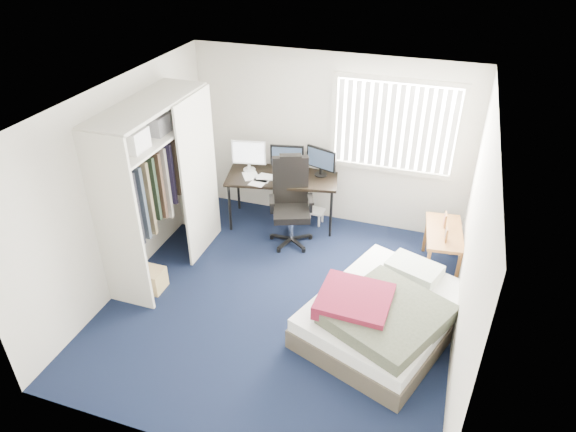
% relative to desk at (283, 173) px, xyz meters
% --- Properties ---
extents(ground, '(4.20, 4.20, 0.00)m').
position_rel_desk_xyz_m(ground, '(0.58, -1.75, -0.81)').
color(ground, black).
rests_on(ground, ground).
extents(room_shell, '(4.20, 4.20, 4.20)m').
position_rel_desk_xyz_m(room_shell, '(0.58, -1.75, 0.70)').
color(room_shell, silver).
rests_on(room_shell, ground).
extents(window_assembly, '(1.72, 0.09, 1.32)m').
position_rel_desk_xyz_m(window_assembly, '(1.48, 0.29, 0.79)').
color(window_assembly, white).
rests_on(window_assembly, ground).
extents(closet, '(0.64, 1.84, 2.22)m').
position_rel_desk_xyz_m(closet, '(-1.09, -1.49, 0.55)').
color(closet, beige).
rests_on(closet, ground).
extents(desk, '(1.70, 1.05, 1.24)m').
position_rel_desk_xyz_m(desk, '(0.00, 0.00, 0.00)').
color(desk, black).
rests_on(desk, ground).
extents(office_chair, '(0.77, 0.77, 1.26)m').
position_rel_desk_xyz_m(office_chair, '(0.27, -0.43, -0.32)').
color(office_chair, black).
rests_on(office_chair, ground).
extents(footstool, '(0.29, 0.24, 0.23)m').
position_rel_desk_xyz_m(footstool, '(0.47, 0.10, -0.63)').
color(footstool, white).
rests_on(footstool, ground).
extents(nightstand, '(0.54, 0.93, 0.79)m').
position_rel_desk_xyz_m(nightstand, '(2.33, -0.50, -0.27)').
color(nightstand, brown).
rests_on(nightstand, ground).
extents(bed, '(1.93, 2.20, 0.61)m').
position_rel_desk_xyz_m(bed, '(1.83, -1.88, -0.54)').
color(bed, '#453D32').
rests_on(bed, ground).
extents(pine_box, '(0.38, 0.28, 0.28)m').
position_rel_desk_xyz_m(pine_box, '(-1.07, -2.04, -0.66)').
color(pine_box, tan).
rests_on(pine_box, ground).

